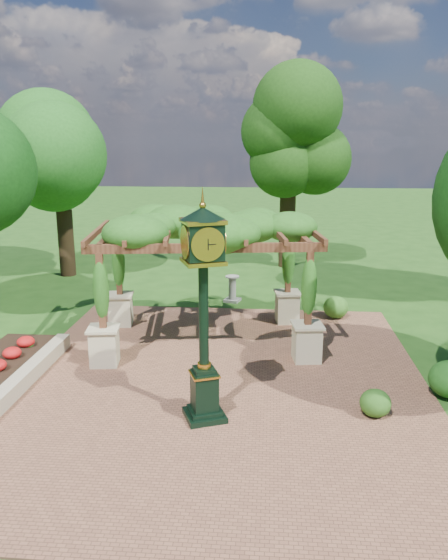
{
  "coord_description": "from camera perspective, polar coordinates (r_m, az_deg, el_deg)",
  "views": [
    {
      "loc": [
        1.17,
        -11.14,
        5.67
      ],
      "look_at": [
        0.0,
        2.5,
        2.2
      ],
      "focal_mm": 35.0,
      "sensor_mm": 36.0,
      "label": 1
    }
  ],
  "objects": [
    {
      "name": "tree_north",
      "position": [
        25.23,
        6.87,
        14.51
      ],
      "size": [
        3.76,
        3.76,
        8.56
      ],
      "color": "#322314",
      "rests_on": "ground"
    },
    {
      "name": "pedestal_clock",
      "position": [
        10.83,
        -2.15,
        -1.65
      ],
      "size": [
        1.16,
        1.16,
        4.53
      ],
      "rotation": [
        0.0,
        0.0,
        0.39
      ],
      "color": "black",
      "rests_on": "brick_plaza"
    },
    {
      "name": "ground",
      "position": [
        12.55,
        -1.0,
        -12.63
      ],
      "size": [
        120.0,
        120.0,
        0.0
      ],
      "primitive_type": "plane",
      "color": "#1E4714",
      "rests_on": "ground"
    },
    {
      "name": "tree_west_far",
      "position": [
        24.28,
        -16.76,
        12.18
      ],
      "size": [
        4.15,
        4.15,
        7.37
      ],
      "color": "black",
      "rests_on": "ground"
    },
    {
      "name": "sundial",
      "position": [
        19.89,
        0.87,
        -1.08
      ],
      "size": [
        0.66,
        0.66,
        0.96
      ],
      "rotation": [
        0.0,
        0.0,
        -0.29
      ],
      "color": "gray",
      "rests_on": "ground"
    },
    {
      "name": "brick_plaza",
      "position": [
        13.44,
        -0.55,
        -10.63
      ],
      "size": [
        10.0,
        12.0,
        0.04
      ],
      "primitive_type": "cube",
      "color": "brown",
      "rests_on": "ground"
    },
    {
      "name": "shrub_back",
      "position": [
        18.3,
        11.6,
        -2.8
      ],
      "size": [
        1.08,
        1.08,
        0.73
      ],
      "primitive_type": "ellipsoid",
      "rotation": [
        0.0,
        0.0,
        0.42
      ],
      "color": "#2D601B",
      "rests_on": "brick_plaza"
    },
    {
      "name": "border_wall",
      "position": [
        14.09,
        -20.0,
        -9.52
      ],
      "size": [
        0.35,
        5.0,
        0.4
      ],
      "primitive_type": "cube",
      "color": "#C6B793",
      "rests_on": "ground"
    },
    {
      "name": "pergola",
      "position": [
        15.22,
        -2.04,
        4.78
      ],
      "size": [
        6.61,
        4.65,
        3.87
      ],
      "rotation": [
        0.0,
        0.0,
        0.14
      ],
      "color": "beige",
      "rests_on": "brick_plaza"
    },
    {
      "name": "shrub_front",
      "position": [
        12.19,
        15.53,
        -12.28
      ],
      "size": [
        0.7,
        0.7,
        0.59
      ],
      "primitive_type": "ellipsoid",
      "rotation": [
        0.0,
        0.0,
        0.07
      ],
      "color": "#275317",
      "rests_on": "brick_plaza"
    }
  ]
}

